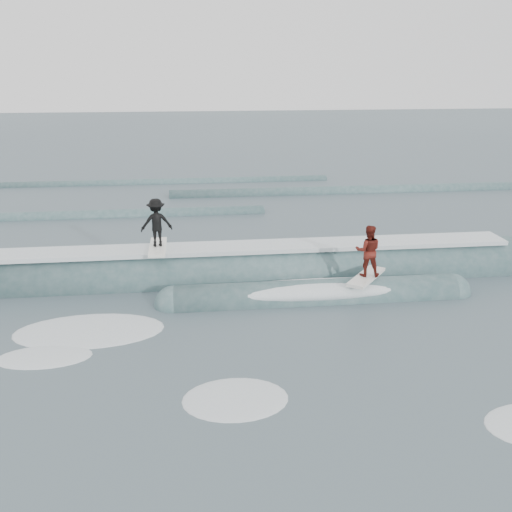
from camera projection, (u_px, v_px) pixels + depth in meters
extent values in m
plane|color=#394854|center=(273.00, 340.00, 15.40)|extent=(160.00, 160.00, 0.00)
cylinder|color=#335356|center=(253.00, 277.00, 20.01)|extent=(19.40, 2.05, 2.05)
sphere|color=#335356|center=(512.00, 266.00, 21.10)|extent=(2.05, 2.05, 2.05)
cylinder|color=#335356|center=(316.00, 298.00, 18.15)|extent=(9.00, 1.24, 1.24)
sphere|color=#335356|center=(174.00, 305.00, 17.64)|extent=(1.24, 1.24, 1.24)
sphere|color=#335356|center=(451.00, 292.00, 18.65)|extent=(1.24, 1.24, 1.24)
cube|color=white|center=(253.00, 247.00, 19.67)|extent=(18.00, 1.30, 0.14)
ellipsoid|color=white|center=(317.00, 290.00, 18.05)|extent=(7.60, 1.30, 0.60)
cube|color=white|center=(158.00, 247.00, 19.26)|extent=(0.55, 2.00, 0.10)
imported|color=black|center=(156.00, 222.00, 18.99)|extent=(1.13, 0.77, 1.62)
cube|color=white|center=(366.00, 277.00, 18.11)|extent=(1.67, 1.91, 0.10)
imported|color=#5A1811|center=(368.00, 251.00, 17.83)|extent=(0.91, 0.78, 1.65)
ellipsoid|color=white|center=(235.00, 399.00, 12.69)|extent=(2.37, 1.62, 0.10)
ellipsoid|color=white|center=(89.00, 331.00, 15.95)|extent=(3.48, 2.37, 0.10)
ellipsoid|color=white|center=(44.00, 357.00, 14.51)|extent=(2.16, 1.47, 0.10)
cylinder|color=#335356|center=(38.00, 219.00, 27.52)|extent=(22.00, 0.70, 0.70)
cylinder|color=#335356|center=(360.00, 192.00, 33.21)|extent=(22.00, 0.80, 0.80)
cylinder|color=#335356|center=(154.00, 184.00, 35.62)|extent=(22.00, 0.60, 0.60)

